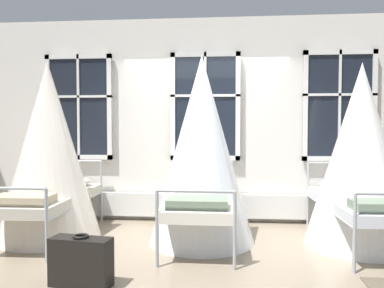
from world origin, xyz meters
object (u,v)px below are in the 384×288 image
(cot_second, at_px, (202,152))
(suitcase_dark, at_px, (81,262))
(cot_third, at_px, (361,158))
(cot_first, at_px, (49,153))

(cot_second, bearing_deg, suitcase_dark, 145.59)
(suitcase_dark, bearing_deg, cot_third, 35.04)
(cot_second, xyz_separation_m, suitcase_dark, (-1.00, -1.45, -0.91))
(cot_first, distance_m, cot_second, 2.00)
(cot_third, relative_size, suitcase_dark, 3.81)
(cot_second, distance_m, suitcase_dark, 1.98)
(cot_third, bearing_deg, suitcase_dark, 114.86)
(cot_first, relative_size, suitcase_dark, 3.94)
(cot_second, bearing_deg, cot_third, -89.19)
(cot_first, relative_size, cot_third, 1.03)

